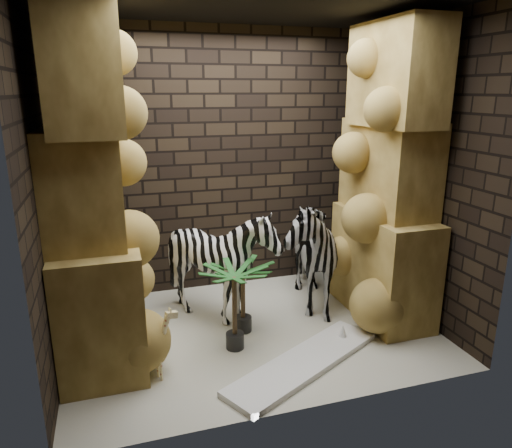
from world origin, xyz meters
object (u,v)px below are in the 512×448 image
object	(u,v)px
zebra_right	(302,238)
palm_back	(235,308)
palm_front	(243,297)
zebra_left	(222,270)
giraffe_toy	(149,348)
surfboard	(304,363)

from	to	relation	value
zebra_right	palm_back	size ratio (longest dim) A/B	1.89
palm_front	zebra_right	bearing A→B (deg)	28.51
zebra_right	zebra_left	size ratio (longest dim) A/B	1.24
zebra_right	zebra_left	bearing A→B (deg)	-161.59
zebra_left	giraffe_toy	size ratio (longest dim) A/B	1.97
zebra_right	giraffe_toy	distance (m)	2.09
zebra_left	palm_front	size ratio (longest dim) A/B	1.70
zebra_left	surfboard	world-z (taller)	zebra_left
palm_front	giraffe_toy	bearing A→B (deg)	-147.89
giraffe_toy	surfboard	size ratio (longest dim) A/B	0.38
zebra_left	palm_back	distance (m)	0.60
palm_front	surfboard	size ratio (longest dim) A/B	0.44
zebra_left	giraffe_toy	distance (m)	1.23
palm_back	surfboard	distance (m)	0.78
zebra_right	zebra_left	distance (m)	0.97
zebra_right	surfboard	world-z (taller)	zebra_right
giraffe_toy	surfboard	xyz separation A→B (m)	(1.30, -0.15, -0.29)
zebra_left	surfboard	bearing A→B (deg)	-62.41
zebra_left	giraffe_toy	bearing A→B (deg)	-129.76
zebra_left	palm_front	xyz separation A→B (m)	(0.14, -0.29, -0.20)
giraffe_toy	surfboard	world-z (taller)	giraffe_toy
zebra_right	palm_front	bearing A→B (deg)	-141.68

